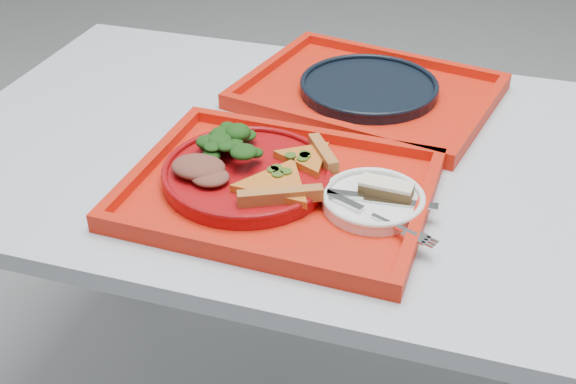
% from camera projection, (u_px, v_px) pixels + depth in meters
% --- Properties ---
extents(table, '(1.60, 0.80, 0.75)m').
position_uv_depth(table, '(404.00, 200.00, 1.22)').
color(table, '#A0A8B4').
rests_on(table, ground).
extents(tray_main, '(0.46, 0.37, 0.01)m').
position_uv_depth(tray_main, '(279.00, 193.00, 1.10)').
color(tray_main, red).
rests_on(tray_main, table).
extents(tray_far, '(0.51, 0.43, 0.01)m').
position_uv_depth(tray_far, '(368.00, 95.00, 1.37)').
color(tray_far, red).
rests_on(tray_far, table).
extents(dinner_plate, '(0.26, 0.26, 0.02)m').
position_uv_depth(dinner_plate, '(247.00, 175.00, 1.11)').
color(dinner_plate, maroon).
rests_on(dinner_plate, tray_main).
extents(side_plate, '(0.15, 0.15, 0.01)m').
position_uv_depth(side_plate, '(373.00, 202.00, 1.06)').
color(side_plate, white).
rests_on(side_plate, tray_main).
extents(navy_plate, '(0.26, 0.26, 0.02)m').
position_uv_depth(navy_plate, '(369.00, 89.00, 1.37)').
color(navy_plate, black).
rests_on(navy_plate, tray_far).
extents(pizza_slice_a, '(0.17, 0.18, 0.02)m').
position_uv_depth(pizza_slice_a, '(277.00, 182.00, 1.06)').
color(pizza_slice_a, orange).
rests_on(pizza_slice_a, dinner_plate).
extents(pizza_slice_b, '(0.14, 0.14, 0.02)m').
position_uv_depth(pizza_slice_b, '(307.00, 156.00, 1.12)').
color(pizza_slice_b, orange).
rests_on(pizza_slice_b, dinner_plate).
extents(salad_heap, '(0.10, 0.09, 0.05)m').
position_uv_depth(salad_heap, '(233.00, 139.00, 1.14)').
color(salad_heap, black).
rests_on(salad_heap, dinner_plate).
extents(meat_portion, '(0.08, 0.07, 0.03)m').
position_uv_depth(meat_portion, '(198.00, 167.00, 1.09)').
color(meat_portion, brown).
rests_on(meat_portion, dinner_plate).
extents(dessert_bar, '(0.08, 0.04, 0.02)m').
position_uv_depth(dessert_bar, '(386.00, 188.00, 1.05)').
color(dessert_bar, '#51361B').
rests_on(dessert_bar, side_plate).
extents(knife, '(0.19, 0.03, 0.01)m').
position_uv_depth(knife, '(374.00, 198.00, 1.05)').
color(knife, silver).
rests_on(knife, side_plate).
extents(fork, '(0.18, 0.09, 0.01)m').
position_uv_depth(fork, '(371.00, 214.00, 1.01)').
color(fork, silver).
rests_on(fork, side_plate).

